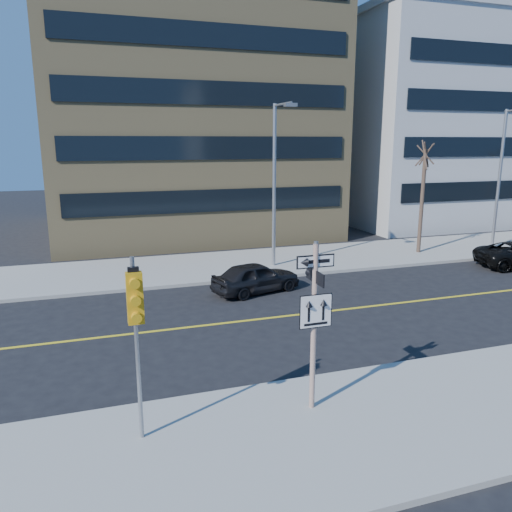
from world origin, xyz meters
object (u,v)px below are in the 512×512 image
object	(u,v)px
streetlight_a	(276,175)
streetlight_b	(503,170)
traffic_signal	(136,313)
parked_car_a	(256,277)
sign_pole	(314,317)
street_tree_west	(425,157)

from	to	relation	value
streetlight_a	streetlight_b	xyz separation A→B (m)	(14.00, 0.00, 0.00)
streetlight_b	streetlight_a	bearing A→B (deg)	180.00
traffic_signal	parked_car_a	bearing A→B (deg)	59.63
traffic_signal	streetlight_a	xyz separation A→B (m)	(8.00, 13.42, 1.73)
traffic_signal	streetlight_b	xyz separation A→B (m)	(22.00, 13.42, 1.73)
sign_pole	streetlight_b	world-z (taller)	streetlight_b
street_tree_west	streetlight_a	bearing A→B (deg)	-176.55
sign_pole	parked_car_a	distance (m)	10.08
parked_car_a	street_tree_west	world-z (taller)	street_tree_west
sign_pole	streetlight_b	distance (m)	22.48
streetlight_a	streetlight_b	bearing A→B (deg)	0.00
parked_car_a	streetlight_a	distance (m)	5.82
traffic_signal	streetlight_a	world-z (taller)	streetlight_a
sign_pole	parked_car_a	size ratio (longest dim) A/B	1.04
parked_car_a	streetlight_b	distance (m)	17.07
streetlight_a	street_tree_west	distance (m)	9.05
streetlight_a	street_tree_west	world-z (taller)	streetlight_a
traffic_signal	street_tree_west	distance (m)	22.14
sign_pole	traffic_signal	xyz separation A→B (m)	(-4.00, -0.15, 0.59)
traffic_signal	sign_pole	bearing A→B (deg)	2.11
streetlight_b	traffic_signal	bearing A→B (deg)	-148.62
streetlight_a	traffic_signal	bearing A→B (deg)	-120.80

